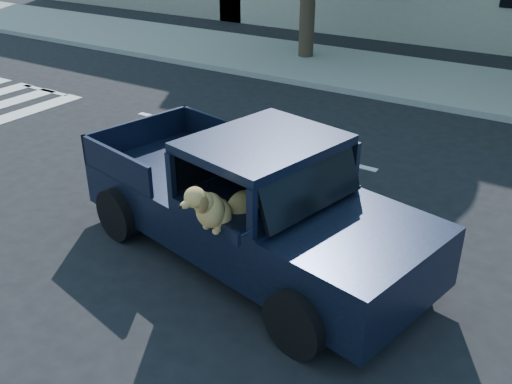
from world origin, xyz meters
TOP-DOWN VIEW (x-y plane):
  - ground at (0.00, 0.00)m, footprint 120.00×120.00m
  - far_sidewalk at (0.00, 9.20)m, footprint 60.00×4.00m
  - lane_stripes at (2.00, 3.40)m, footprint 21.60×0.14m
  - pickup_truck at (0.34, -0.04)m, footprint 5.07×2.90m

SIDE VIEW (x-z plane):
  - ground at x=0.00m, z-range 0.00..0.00m
  - lane_stripes at x=2.00m, z-range 0.00..0.01m
  - far_sidewalk at x=0.00m, z-range 0.00..0.15m
  - pickup_truck at x=0.34m, z-range -0.28..1.44m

